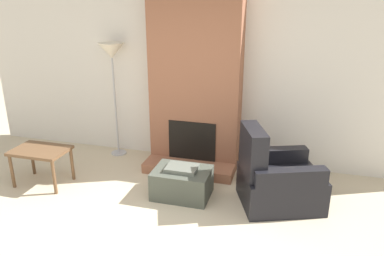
# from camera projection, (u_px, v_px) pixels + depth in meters

# --- Properties ---
(wall_back) EXTENTS (7.19, 0.06, 2.60)m
(wall_back) POSITION_uv_depth(u_px,v_px,m) (200.00, 77.00, 5.59)
(wall_back) COLOR silver
(wall_back) RESTS_ON ground_plane
(fireplace) EXTENTS (1.32, 0.78, 2.60)m
(fireplace) POSITION_uv_depth(u_px,v_px,m) (195.00, 85.00, 5.39)
(fireplace) COLOR #935B42
(fireplace) RESTS_ON ground_plane
(ottoman) EXTENTS (0.72, 0.53, 0.41)m
(ottoman) POSITION_uv_depth(u_px,v_px,m) (182.00, 182.00, 4.81)
(ottoman) COLOR #474C42
(ottoman) RESTS_ON ground_plane
(armchair) EXTENTS (1.15, 1.05, 1.01)m
(armchair) POSITION_uv_depth(u_px,v_px,m) (275.00, 182.00, 4.59)
(armchair) COLOR black
(armchair) RESTS_ON ground_plane
(side_table) EXTENTS (0.73, 0.50, 0.51)m
(side_table) POSITION_uv_depth(u_px,v_px,m) (41.00, 154.00, 5.04)
(side_table) COLOR brown
(side_table) RESTS_ON ground_plane
(floor_lamp_left) EXTENTS (0.40, 0.40, 1.79)m
(floor_lamp_left) POSITION_uv_depth(u_px,v_px,m) (112.00, 56.00, 5.61)
(floor_lamp_left) COLOR #ADADB2
(floor_lamp_left) RESTS_ON ground_plane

